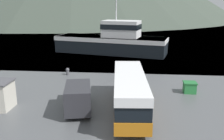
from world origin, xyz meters
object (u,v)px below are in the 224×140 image
storage_bin (190,87)px  small_boat (143,44)px  tour_bus (130,91)px  delivery_van (78,96)px  fishing_boat (113,41)px

storage_bin → small_boat: (-3.91, 27.78, -0.04)m
tour_bus → delivery_van: size_ratio=1.83×
tour_bus → small_boat: 32.83m
storage_bin → small_boat: bearing=98.0°
fishing_boat → storage_bin: fishing_boat is taller
fishing_boat → small_boat: (5.81, 7.47, -1.72)m
storage_bin → small_boat: size_ratio=0.21×
delivery_van → storage_bin: delivery_van is taller
tour_bus → delivery_van: (-4.37, -0.26, -0.53)m
tour_bus → delivery_van: tour_bus is taller
fishing_boat → delivery_van: bearing=-168.1°
tour_bus → delivery_van: 4.41m
small_boat → fishing_boat: bearing=90.8°
tour_bus → small_boat: size_ratio=1.68×
storage_bin → small_boat: 28.06m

